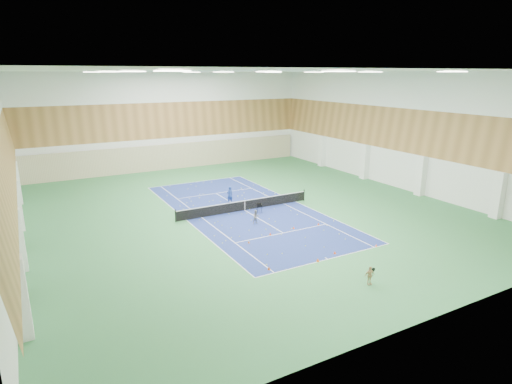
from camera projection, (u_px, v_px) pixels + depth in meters
ground at (245, 210)px, 38.14m from camera, size 40.00×40.00×0.00m
room_shell at (244, 144)px, 36.53m from camera, size 36.00×40.00×12.00m
wood_cladding at (244, 120)px, 35.99m from camera, size 36.00×40.00×8.00m
ceiling_light_grid at (244, 72)px, 34.94m from camera, size 21.40×25.40×0.06m
court_surface at (245, 210)px, 38.14m from camera, size 10.97×23.77×0.01m
tennis_balls_scatter at (245, 210)px, 38.13m from camera, size 10.57×22.77×0.07m
tennis_net at (245, 205)px, 37.99m from camera, size 12.80×0.10×1.10m
back_curtain at (173, 156)px, 54.38m from camera, size 35.40×0.16×3.20m
door_left_a at (15, 282)px, 22.77m from camera, size 0.08×1.80×2.20m
door_left_b at (15, 234)px, 29.52m from camera, size 0.08×1.80×2.20m
coach at (230, 195)px, 39.98m from camera, size 0.67×0.51×1.66m
child_court at (256, 217)px, 34.68m from camera, size 0.59×0.48×1.14m
child_apron at (370, 276)px, 24.64m from camera, size 0.70×0.38×1.13m
ball_cart at (259, 208)px, 37.42m from camera, size 0.60×0.60×0.81m
cone_svc_a at (249, 242)px, 30.77m from camera, size 0.17×0.17×0.19m
cone_svc_b at (270, 234)px, 32.28m from camera, size 0.19×0.19×0.21m
cone_svc_c at (294, 228)px, 33.62m from camera, size 0.18×0.18×0.19m
cone_svc_d at (318, 224)px, 34.45m from camera, size 0.18×0.18×0.20m
cone_base_a at (269, 268)px, 26.60m from camera, size 0.20×0.20×0.22m
cone_base_b at (318, 260)px, 27.76m from camera, size 0.21×0.21×0.23m
cone_base_c at (335, 252)px, 28.95m from camera, size 0.19×0.19×0.21m
cone_base_d at (376, 245)px, 30.16m from camera, size 0.17×0.17×0.19m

